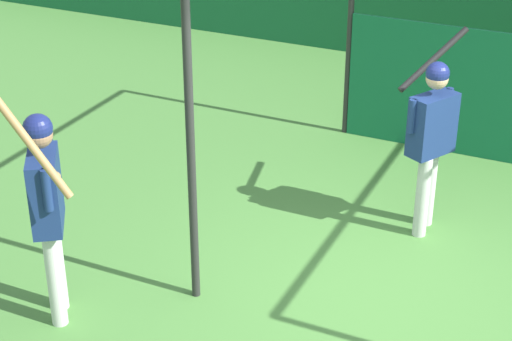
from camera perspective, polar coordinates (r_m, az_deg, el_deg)
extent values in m
plane|color=#477F38|center=(7.38, 8.20, -8.75)|extent=(60.00, 60.00, 0.00)
cylinder|color=#282828|center=(6.73, -4.37, 1.43)|extent=(0.07, 0.07, 2.77)
cylinder|color=#282828|center=(9.95, 6.32, 9.88)|extent=(0.07, 0.07, 2.77)
cylinder|color=silver|center=(8.19, 11.05, -1.75)|extent=(0.18, 0.18, 0.82)
cylinder|color=silver|center=(8.40, 11.42, -1.04)|extent=(0.18, 0.18, 0.82)
cube|color=navy|center=(7.99, 11.68, 3.01)|extent=(0.41, 0.50, 0.58)
sphere|color=tan|center=(7.83, 11.99, 6.04)|extent=(0.20, 0.20, 0.20)
sphere|color=navy|center=(7.81, 12.02, 6.35)|extent=(0.21, 0.21, 0.21)
cylinder|color=navy|center=(7.80, 10.36, 3.58)|extent=(0.09, 0.09, 0.32)
cylinder|color=navy|center=(8.13, 12.70, 4.33)|extent=(0.09, 0.09, 0.32)
cylinder|color=black|center=(8.19, 11.74, 7.26)|extent=(0.51, 0.62, 0.54)
sphere|color=black|center=(8.02, 13.09, 4.79)|extent=(0.08, 0.08, 0.08)
cylinder|color=silver|center=(7.21, -13.17, -6.06)|extent=(0.18, 0.18, 0.86)
cylinder|color=silver|center=(7.02, -13.25, -7.03)|extent=(0.18, 0.18, 0.86)
cube|color=navy|center=(6.75, -13.86, -1.31)|extent=(0.46, 0.53, 0.61)
sphere|color=#A37556|center=(6.54, -14.31, 2.34)|extent=(0.22, 0.22, 0.22)
sphere|color=navy|center=(6.53, -14.35, 2.73)|extent=(0.23, 0.23, 0.23)
cylinder|color=navy|center=(6.92, -13.53, 0.72)|extent=(0.10, 0.10, 0.34)
cylinder|color=navy|center=(6.45, -13.77, -1.29)|extent=(0.10, 0.10, 0.34)
cylinder|color=#AD7F4C|center=(6.18, -14.65, 1.49)|extent=(0.55, 0.15, 0.75)
sphere|color=#AD7F4C|center=(6.52, -13.24, -0.43)|extent=(0.08, 0.08, 0.08)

